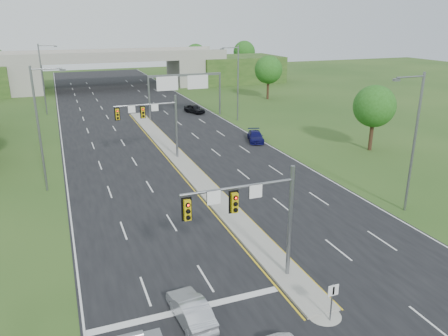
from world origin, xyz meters
The scene contains 21 objects.
ground centered at (0.00, 0.00, 0.00)m, with size 240.00×240.00×0.00m, color #274819.
road centered at (0.00, 35.00, 0.01)m, with size 24.00×160.00×0.02m, color black.
median centered at (0.00, 23.00, 0.10)m, with size 2.00×54.00×0.16m, color gray.
median_nose centered at (0.00, -4.00, 0.10)m, with size 2.00×2.00×0.16m, color gray.
lane_markings centered at (-0.60, 28.91, 0.02)m, with size 23.72×160.00×0.01m.
signal_mast_near centered at (-2.26, -0.07, 4.73)m, with size 6.62×0.60×7.00m.
signal_mast_far centered at (-2.26, 24.93, 4.73)m, with size 6.62×0.60×7.00m.
keep_right_sign centered at (0.00, -4.53, 1.52)m, with size 0.60×0.13×2.20m.
sign_gantry centered at (6.68, 44.92, 5.24)m, with size 11.58×0.44×6.67m.
overpass centered at (0.00, 80.00, 3.55)m, with size 80.00×14.00×8.10m.
lightpole_l_mid centered at (-13.30, 20.00, 6.10)m, with size 2.85×0.25×11.00m.
lightpole_l_far centered at (-13.30, 55.00, 6.10)m, with size 2.85×0.25×11.00m.
lightpole_r_near centered at (13.30, 5.00, 6.10)m, with size 2.85×0.25×11.00m.
lightpole_r_far centered at (13.30, 40.00, 6.10)m, with size 2.85×0.25×11.00m.
tree_r_near centered at (22.00, 20.00, 5.18)m, with size 4.80×4.80×7.60m.
tree_r_mid centered at (26.00, 55.00, 5.51)m, with size 5.20×5.20×8.12m.
tree_back_c centered at (24.00, 94.00, 5.51)m, with size 5.60×5.60×8.32m.
tree_back_d centered at (38.00, 94.00, 5.84)m, with size 6.00×6.00×8.85m.
car_silver centered at (-6.61, -1.90, 0.68)m, with size 1.39×3.99×1.31m, color #B0B1B8.
car_far_b centered at (11.00, 28.21, 0.65)m, with size 1.77×4.35×1.26m, color #0B0B43.
car_far_c centered at (9.01, 47.50, 0.71)m, with size 1.62×4.03×1.37m, color black.
Camera 1 is at (-11.71, -19.87, 14.71)m, focal length 35.00 mm.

